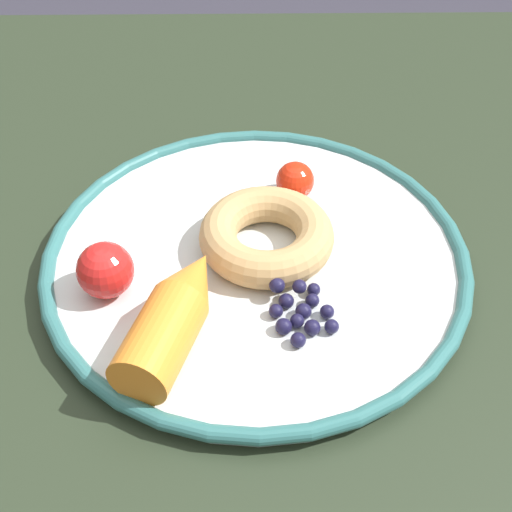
{
  "coord_description": "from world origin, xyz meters",
  "views": [
    {
      "loc": [
        -0.01,
        0.44,
        1.14
      ],
      "look_at": [
        -0.01,
        0.04,
        0.75
      ],
      "focal_mm": 50.34,
      "sensor_mm": 36.0,
      "label": 1
    }
  ],
  "objects_px": {
    "blueberry_pile": "(300,311)",
    "dining_table": "(244,304)",
    "carrot_orange": "(174,315)",
    "tomato_mid": "(295,181)",
    "donut": "(266,236)",
    "tomato_near": "(105,270)",
    "plate": "(256,259)"
  },
  "relations": [
    {
      "from": "dining_table",
      "to": "tomato_mid",
      "type": "distance_m",
      "value": 0.13
    },
    {
      "from": "carrot_orange",
      "to": "blueberry_pile",
      "type": "bearing_deg",
      "value": -170.57
    },
    {
      "from": "plate",
      "to": "tomato_near",
      "type": "xyz_separation_m",
      "value": [
        0.11,
        0.03,
        0.02
      ]
    },
    {
      "from": "carrot_orange",
      "to": "donut",
      "type": "bearing_deg",
      "value": -127.29
    },
    {
      "from": "blueberry_pile",
      "to": "tomato_near",
      "type": "distance_m",
      "value": 0.14
    },
    {
      "from": "plate",
      "to": "donut",
      "type": "distance_m",
      "value": 0.02
    },
    {
      "from": "tomato_near",
      "to": "blueberry_pile",
      "type": "bearing_deg",
      "value": 168.46
    },
    {
      "from": "dining_table",
      "to": "tomato_near",
      "type": "height_order",
      "value": "tomato_near"
    },
    {
      "from": "carrot_orange",
      "to": "tomato_mid",
      "type": "xyz_separation_m",
      "value": [
        -0.09,
        -0.15,
        -0.0
      ]
    },
    {
      "from": "tomato_near",
      "to": "carrot_orange",
      "type": "bearing_deg",
      "value": 140.67
    },
    {
      "from": "donut",
      "to": "tomato_near",
      "type": "bearing_deg",
      "value": 19.82
    },
    {
      "from": "blueberry_pile",
      "to": "tomato_near",
      "type": "height_order",
      "value": "tomato_near"
    },
    {
      "from": "plate",
      "to": "carrot_orange",
      "type": "relative_size",
      "value": 2.59
    },
    {
      "from": "plate",
      "to": "tomato_near",
      "type": "bearing_deg",
      "value": 17.68
    },
    {
      "from": "carrot_orange",
      "to": "tomato_near",
      "type": "relative_size",
      "value": 3.06
    },
    {
      "from": "plate",
      "to": "tomato_near",
      "type": "height_order",
      "value": "tomato_near"
    },
    {
      "from": "dining_table",
      "to": "tomato_mid",
      "type": "bearing_deg",
      "value": -144.44
    },
    {
      "from": "plate",
      "to": "tomato_mid",
      "type": "bearing_deg",
      "value": -114.57
    },
    {
      "from": "carrot_orange",
      "to": "donut",
      "type": "relative_size",
      "value": 1.23
    },
    {
      "from": "donut",
      "to": "dining_table",
      "type": "bearing_deg",
      "value": -61.32
    },
    {
      "from": "donut",
      "to": "carrot_orange",
      "type": "bearing_deg",
      "value": 52.71
    },
    {
      "from": "dining_table",
      "to": "tomato_near",
      "type": "bearing_deg",
      "value": 37.86
    },
    {
      "from": "donut",
      "to": "tomato_near",
      "type": "height_order",
      "value": "tomato_near"
    },
    {
      "from": "carrot_orange",
      "to": "tomato_mid",
      "type": "bearing_deg",
      "value": -120.86
    },
    {
      "from": "carrot_orange",
      "to": "tomato_mid",
      "type": "height_order",
      "value": "carrot_orange"
    },
    {
      "from": "carrot_orange",
      "to": "tomato_near",
      "type": "height_order",
      "value": "same"
    },
    {
      "from": "plate",
      "to": "donut",
      "type": "bearing_deg",
      "value": -137.45
    },
    {
      "from": "tomato_mid",
      "to": "donut",
      "type": "bearing_deg",
      "value": 68.93
    },
    {
      "from": "dining_table",
      "to": "blueberry_pile",
      "type": "height_order",
      "value": "blueberry_pile"
    },
    {
      "from": "dining_table",
      "to": "blueberry_pile",
      "type": "distance_m",
      "value": 0.16
    },
    {
      "from": "donut",
      "to": "blueberry_pile",
      "type": "bearing_deg",
      "value": 107.37
    },
    {
      "from": "blueberry_pile",
      "to": "dining_table",
      "type": "bearing_deg",
      "value": -68.73
    }
  ]
}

